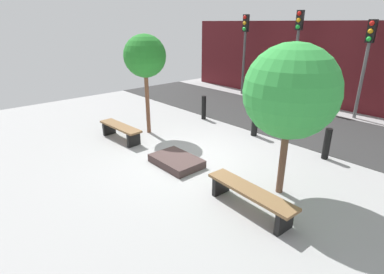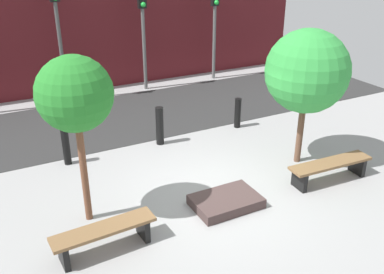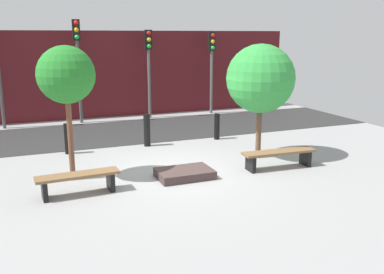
{
  "view_description": "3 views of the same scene",
  "coord_description": "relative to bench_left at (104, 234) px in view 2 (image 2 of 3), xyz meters",
  "views": [
    {
      "loc": [
        5.54,
        -4.88,
        3.48
      ],
      "look_at": [
        0.58,
        -0.47,
        0.93
      ],
      "focal_mm": 28.0,
      "sensor_mm": 36.0,
      "label": 1
    },
    {
      "loc": [
        -3.94,
        -6.59,
        4.83
      ],
      "look_at": [
        -0.35,
        0.29,
        1.27
      ],
      "focal_mm": 40.0,
      "sensor_mm": 36.0,
      "label": 2
    },
    {
      "loc": [
        -3.52,
        -9.75,
        3.39
      ],
      "look_at": [
        0.43,
        0.09,
        0.84
      ],
      "focal_mm": 40.0,
      "sensor_mm": 36.0,
      "label": 3
    }
  ],
  "objects": [
    {
      "name": "traffic_light_east",
      "position": [
        6.75,
        7.92,
        2.07
      ],
      "size": [
        0.28,
        0.27,
        3.48
      ],
      "color": "#5C5C5C",
      "rests_on": "ground"
    },
    {
      "name": "tree_behind_left_bench",
      "position": [
        0.0,
        1.05,
        2.14
      ],
      "size": [
        1.32,
        1.32,
        3.17
      ],
      "color": "brown",
      "rests_on": "ground"
    },
    {
      "name": "road_strip",
      "position": [
        2.54,
        5.68,
        -0.34
      ],
      "size": [
        18.0,
        3.92,
        0.01
      ],
      "primitive_type": "cube",
      "color": "#2C2C2C",
      "rests_on": "ground"
    },
    {
      "name": "ground_plane",
      "position": [
        2.54,
        0.7,
        -0.34
      ],
      "size": [
        18.0,
        18.0,
        0.0
      ],
      "primitive_type": "plane",
      "color": "#959595"
    },
    {
      "name": "traffic_light_mid_west",
      "position": [
        1.14,
        7.92,
        2.37
      ],
      "size": [
        0.28,
        0.27,
        3.95
      ],
      "color": "#4B4B4B",
      "rests_on": "ground"
    },
    {
      "name": "planter_bed",
      "position": [
        2.54,
        0.2,
        -0.24
      ],
      "size": [
        1.33,
        0.89,
        0.2
      ],
      "primitive_type": "cube",
      "color": "#453432",
      "rests_on": "ground"
    },
    {
      "name": "bench_right",
      "position": [
        5.08,
        0.0,
        0.0
      ],
      "size": [
        1.99,
        0.54,
        0.47
      ],
      "rotation": [
        0.0,
        0.0,
        -0.05
      ],
      "color": "black",
      "rests_on": "ground"
    },
    {
      "name": "bollard_left",
      "position": [
        2.54,
        3.47,
        0.17
      ],
      "size": [
        0.2,
        0.2,
        1.01
      ],
      "primitive_type": "cylinder",
      "color": "black",
      "rests_on": "ground"
    },
    {
      "name": "bollard_center",
      "position": [
        4.93,
        3.47,
        0.09
      ],
      "size": [
        0.18,
        0.18,
        0.86
      ],
      "primitive_type": "cylinder",
      "color": "black",
      "rests_on": "ground"
    },
    {
      "name": "tree_behind_right_bench",
      "position": [
        5.08,
        1.05,
        1.88
      ],
      "size": [
        1.87,
        1.87,
        3.16
      ],
      "color": "brown",
      "rests_on": "ground"
    },
    {
      "name": "building_facade",
      "position": [
        2.54,
        8.97,
        1.43
      ],
      "size": [
        16.2,
        0.5,
        3.55
      ],
      "primitive_type": "cube",
      "color": "#511419",
      "rests_on": "ground"
    },
    {
      "name": "bollard_far_left",
      "position": [
        0.15,
        3.47,
        0.11
      ],
      "size": [
        0.17,
        0.17,
        0.89
      ],
      "primitive_type": "cylinder",
      "color": "black",
      "rests_on": "ground"
    },
    {
      "name": "traffic_light_mid_east",
      "position": [
        3.94,
        7.92,
        2.14
      ],
      "size": [
        0.28,
        0.27,
        3.58
      ],
      "color": "#595959",
      "rests_on": "ground"
    },
    {
      "name": "bench_left",
      "position": [
        0.0,
        0.0,
        0.0
      ],
      "size": [
        1.79,
        0.52,
        0.47
      ],
      "rotation": [
        0.0,
        0.0,
        0.05
      ],
      "color": "black",
      "rests_on": "ground"
    }
  ]
}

